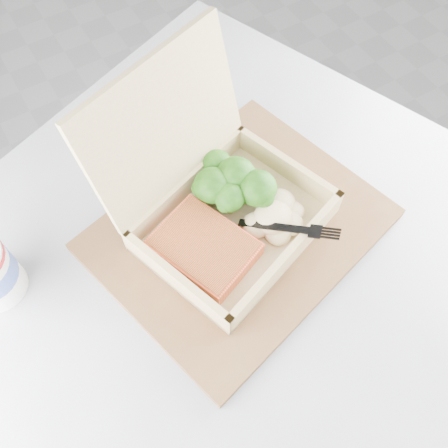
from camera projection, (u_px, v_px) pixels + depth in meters
floor at (59, 244)px, 1.52m from camera, size 4.00×4.00×0.00m
cafe_table at (233, 292)px, 0.88m from camera, size 0.99×0.99×0.72m
serving_tray at (239, 230)px, 0.72m from camera, size 0.45×0.39×0.02m
takeout_container at (212, 193)px, 0.67m from camera, size 0.31×0.31×0.23m
salmon_fillet at (204, 248)px, 0.67m from camera, size 0.14×0.16×0.03m
broccoli_pile at (236, 181)px, 0.71m from camera, size 0.13×0.13×0.05m
mashed_potatoes at (273, 217)px, 0.69m from camera, size 0.09×0.08×0.03m
plastic_fork at (260, 223)px, 0.67m from camera, size 0.11×0.12×0.03m
receipt at (150, 146)px, 0.80m from camera, size 0.12×0.15×0.00m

